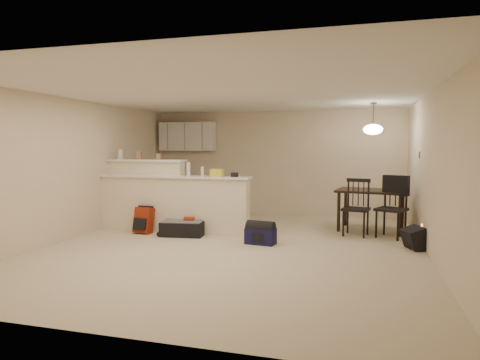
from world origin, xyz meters
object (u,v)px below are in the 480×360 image
(pendant_lamp, at_px, (373,129))
(black_daypack, at_px, (415,239))
(red_backpack, at_px, (144,220))
(dining_chair_far, at_px, (391,208))
(navy_duffel, at_px, (261,236))
(dining_table, at_px, (371,195))
(suitcase, at_px, (183,228))
(dining_chair_near, at_px, (356,208))

(pendant_lamp, xyz_separation_m, black_daypack, (0.65, -1.40, -1.82))
(red_backpack, height_order, black_daypack, red_backpack)
(dining_chair_far, xyz_separation_m, navy_duffel, (-2.16, -1.11, -0.42))
(dining_table, height_order, red_backpack, dining_table)
(dining_chair_far, distance_m, navy_duffel, 2.47)
(suitcase, bearing_deg, dining_table, 15.40)
(dining_chair_far, bearing_deg, suitcase, -142.65)
(dining_chair_near, height_order, dining_chair_far, dining_chair_far)
(dining_chair_far, xyz_separation_m, suitcase, (-3.71, -0.81, -0.42))
(dining_table, height_order, navy_duffel, dining_table)
(dining_table, bearing_deg, black_daypack, -56.13)
(suitcase, distance_m, black_daypack, 4.03)
(dining_table, xyz_separation_m, black_daypack, (0.65, -1.40, -0.54))
(dining_chair_far, height_order, navy_duffel, dining_chair_far)
(suitcase, relative_size, black_daypack, 1.99)
(dining_table, bearing_deg, dining_chair_far, -51.52)
(suitcase, xyz_separation_m, navy_duffel, (1.55, -0.30, 0.00))
(pendant_lamp, relative_size, red_backpack, 1.26)
(dining_table, distance_m, black_daypack, 1.64)
(pendant_lamp, height_order, suitcase, pendant_lamp)
(dining_table, bearing_deg, pendant_lamp, -125.97)
(dining_table, distance_m, pendant_lamp, 1.28)
(dining_chair_far, relative_size, red_backpack, 2.25)
(dining_chair_near, xyz_separation_m, navy_duffel, (-1.55, -1.13, -0.39))
(pendant_lamp, bearing_deg, navy_duffel, -137.03)
(suitcase, height_order, navy_duffel, navy_duffel)
(pendant_lamp, bearing_deg, suitcase, -157.43)
(dining_table, distance_m, navy_duffel, 2.56)
(dining_table, distance_m, red_backpack, 4.44)
(dining_chair_near, relative_size, suitcase, 1.36)
(dining_chair_far, bearing_deg, navy_duffel, -127.77)
(pendant_lamp, bearing_deg, dining_table, 45.00)
(pendant_lamp, distance_m, black_daypack, 2.39)
(pendant_lamp, xyz_separation_m, navy_duffel, (-1.83, -1.70, -1.85))
(black_daypack, bearing_deg, suitcase, 69.84)
(navy_duffel, relative_size, black_daypack, 1.27)
(red_backpack, distance_m, navy_duffel, 2.38)
(red_backpack, bearing_deg, dining_chair_near, 17.88)
(dining_chair_near, distance_m, red_backpack, 4.00)
(red_backpack, bearing_deg, suitcase, 5.80)
(suitcase, xyz_separation_m, red_backpack, (-0.81, 0.00, 0.11))
(dining_chair_near, xyz_separation_m, dining_chair_far, (0.62, -0.02, 0.03))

